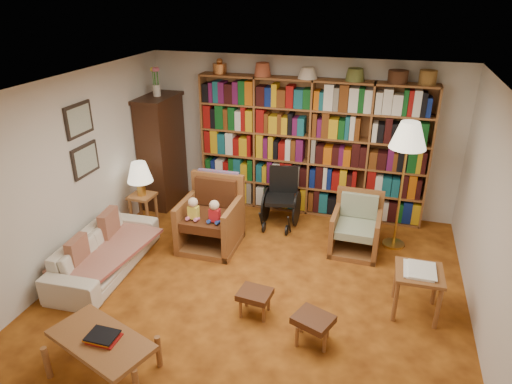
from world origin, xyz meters
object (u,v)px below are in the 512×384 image
at_px(sofa, 105,252).
at_px(footstool_b, 313,321).
at_px(side_table_lamp, 143,204).
at_px(footstool_a, 255,296).
at_px(side_table_papers, 419,278).
at_px(armchair_sage, 356,228).
at_px(armchair_leather, 213,217).
at_px(wheelchair, 281,199).
at_px(floor_lamp, 408,141).
at_px(coffee_table, 101,342).

distance_m(sofa, footstool_b, 2.93).
bearing_deg(side_table_lamp, footstool_a, -34.17).
bearing_deg(sofa, side_table_lamp, 1.83).
distance_m(sofa, side_table_papers, 3.93).
bearing_deg(side_table_papers, footstool_b, -142.11).
bearing_deg(armchair_sage, side_table_papers, -57.96).
bearing_deg(side_table_lamp, sofa, -85.30).
relative_size(armchair_leather, side_table_papers, 1.73).
height_order(armchair_sage, wheelchair, wheelchair).
height_order(wheelchair, floor_lamp, floor_lamp).
bearing_deg(side_table_papers, sofa, -176.56).
distance_m(side_table_lamp, footstool_a, 2.73).
height_order(sofa, side_table_papers, side_table_papers).
xyz_separation_m(side_table_papers, footstool_b, (-1.05, -0.81, -0.20)).
distance_m(armchair_leather, floor_lamp, 2.90).
bearing_deg(floor_lamp, armchair_sage, -156.54).
relative_size(side_table_papers, coffee_table, 0.51).
xyz_separation_m(wheelchair, side_table_papers, (1.99, -1.71, 0.05)).
relative_size(side_table_papers, footstool_b, 1.23).
bearing_deg(footstool_a, armchair_leather, 126.97).
bearing_deg(side_table_lamp, coffee_table, -68.53).
bearing_deg(armchair_leather, footstool_b, -43.15).
xyz_separation_m(armchair_leather, wheelchair, (0.81, 0.87, 0.01)).
distance_m(side_table_lamp, armchair_sage, 3.24).
xyz_separation_m(side_table_lamp, armchair_leather, (1.21, -0.14, 0.02)).
bearing_deg(armchair_sage, floor_lamp, 23.46).
distance_m(footstool_b, coffee_table, 2.12).
xyz_separation_m(armchair_sage, floor_lamp, (0.54, 0.24, 1.28)).
relative_size(armchair_sage, floor_lamp, 0.45).
xyz_separation_m(wheelchair, footstool_a, (0.23, -2.26, -0.17)).
relative_size(armchair_sage, side_table_papers, 1.41).
distance_m(side_table_papers, coffee_table, 3.43).
relative_size(armchair_sage, wheelchair, 0.90).
distance_m(sofa, footstool_a, 2.18).
bearing_deg(floor_lamp, side_table_lamp, -172.16).
bearing_deg(armchair_sage, sofa, -154.40).
bearing_deg(wheelchair, armchair_leather, -133.15).
bearing_deg(wheelchair, side_table_papers, -40.56).
distance_m(wheelchair, side_table_papers, 2.63).
bearing_deg(footstool_b, wheelchair, 110.65).
bearing_deg(armchair_sage, armchair_leather, -168.16).
bearing_deg(side_table_lamp, armchair_sage, 5.02).
distance_m(armchair_leather, footstool_a, 1.75).
bearing_deg(coffee_table, side_table_lamp, 111.47).
xyz_separation_m(armchair_leather, coffee_table, (-0.12, -2.64, -0.05)).
xyz_separation_m(sofa, footstool_a, (2.16, -0.32, -0.01)).
height_order(side_table_lamp, footstool_a, side_table_lamp).
bearing_deg(footstool_b, armchair_sage, 83.01).
bearing_deg(armchair_leather, side_table_lamp, 173.41).
xyz_separation_m(sofa, armchair_sage, (3.13, 1.50, 0.05)).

